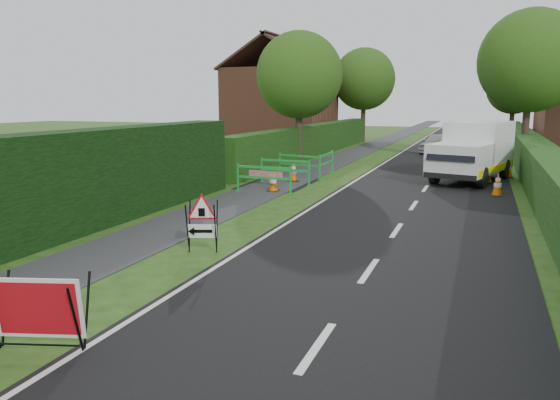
% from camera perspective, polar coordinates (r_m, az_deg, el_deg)
% --- Properties ---
extents(ground, '(120.00, 120.00, 0.00)m').
position_cam_1_polar(ground, '(10.52, -5.42, -7.56)').
color(ground, '#244714').
rests_on(ground, ground).
extents(road_surface, '(6.00, 90.00, 0.02)m').
position_cam_1_polar(road_surface, '(44.15, 17.98, 5.71)').
color(road_surface, black).
rests_on(road_surface, ground).
extents(footpath, '(2.00, 90.00, 0.02)m').
position_cam_1_polar(footpath, '(44.73, 10.90, 6.09)').
color(footpath, '#2D2D30').
rests_on(footpath, ground).
extents(hedge_west_near, '(1.10, 18.00, 2.50)m').
position_cam_1_polar(hedge_west_near, '(13.40, -25.12, -4.58)').
color(hedge_west_near, black).
rests_on(hedge_west_near, ground).
extents(hedge_west_far, '(1.00, 24.00, 1.80)m').
position_cam_1_polar(hedge_west_far, '(32.55, 3.53, 4.69)').
color(hedge_west_far, '#14380F').
rests_on(hedge_west_far, ground).
extents(hedge_east, '(1.20, 50.00, 1.50)m').
position_cam_1_polar(hedge_east, '(25.29, 25.01, 2.08)').
color(hedge_east, '#14380F').
rests_on(hedge_east, ground).
extents(house_west, '(7.50, 7.40, 7.88)m').
position_cam_1_polar(house_west, '(41.57, 0.14, 9.95)').
color(house_west, brown).
rests_on(house_west, ground).
extents(tree_nw, '(4.40, 4.40, 6.70)m').
position_cam_1_polar(tree_nw, '(28.48, 2.02, 12.91)').
color(tree_nw, '#2D2116').
rests_on(tree_nw, ground).
extents(tree_ne, '(5.20, 5.20, 7.79)m').
position_cam_1_polar(tree_ne, '(31.12, 24.74, 13.06)').
color(tree_ne, '#2D2116').
rests_on(tree_ne, ground).
extents(tree_fw, '(4.80, 4.80, 7.24)m').
position_cam_1_polar(tree_fw, '(43.95, 8.79, 12.37)').
color(tree_fw, '#2D2116').
rests_on(tree_fw, ground).
extents(tree_fe, '(4.20, 4.20, 6.33)m').
position_cam_1_polar(tree_fe, '(47.04, 23.28, 10.79)').
color(tree_fe, '#2D2116').
rests_on(tree_fe, ground).
extents(red_rect_sign, '(1.31, 1.00, 0.99)m').
position_cam_1_polar(red_rect_sign, '(7.84, -23.97, -10.43)').
color(red_rect_sign, black).
rests_on(red_rect_sign, ground).
extents(triangle_sign, '(0.96, 0.96, 1.09)m').
position_cam_1_polar(triangle_sign, '(11.68, -8.33, -1.94)').
color(triangle_sign, black).
rests_on(triangle_sign, ground).
extents(works_van, '(3.30, 5.50, 2.36)m').
position_cam_1_polar(works_van, '(23.42, 19.58, 4.95)').
color(works_van, silver).
rests_on(works_van, ground).
extents(traffic_cone_0, '(0.38, 0.38, 0.79)m').
position_cam_1_polar(traffic_cone_0, '(20.02, 21.79, 1.50)').
color(traffic_cone_0, black).
rests_on(traffic_cone_0, ground).
extents(traffic_cone_1, '(0.38, 0.38, 0.79)m').
position_cam_1_polar(traffic_cone_1, '(23.09, 20.92, 2.65)').
color(traffic_cone_1, black).
rests_on(traffic_cone_1, ground).
extents(traffic_cone_2, '(0.38, 0.38, 0.79)m').
position_cam_1_polar(traffic_cone_2, '(25.06, 22.77, 3.08)').
color(traffic_cone_2, black).
rests_on(traffic_cone_2, ground).
extents(traffic_cone_3, '(0.38, 0.38, 0.79)m').
position_cam_1_polar(traffic_cone_3, '(19.51, -0.72, 2.03)').
color(traffic_cone_3, black).
rests_on(traffic_cone_3, ground).
extents(traffic_cone_4, '(0.38, 0.38, 0.79)m').
position_cam_1_polar(traffic_cone_4, '(21.90, 1.41, 2.95)').
color(traffic_cone_4, black).
rests_on(traffic_cone_4, ground).
extents(ped_barrier_0, '(2.06, 0.36, 1.00)m').
position_cam_1_polar(ped_barrier_0, '(19.10, -1.71, 2.57)').
color(ped_barrier_0, green).
rests_on(ped_barrier_0, ground).
extents(ped_barrier_1, '(2.07, 0.44, 1.00)m').
position_cam_1_polar(ped_barrier_1, '(21.19, 0.51, 3.35)').
color(ped_barrier_1, green).
rests_on(ped_barrier_1, ground).
extents(ped_barrier_2, '(2.08, 0.85, 1.00)m').
position_cam_1_polar(ped_barrier_2, '(22.99, 2.02, 3.90)').
color(ped_barrier_2, green).
rests_on(ped_barrier_2, ground).
extents(ped_barrier_3, '(0.37, 2.06, 1.00)m').
position_cam_1_polar(ped_barrier_3, '(23.79, 4.87, 4.08)').
color(ped_barrier_3, green).
rests_on(ped_barrier_3, ground).
extents(redwhite_plank, '(1.48, 0.32, 0.25)m').
position_cam_1_polar(redwhite_plank, '(20.85, -1.54, 1.48)').
color(redwhite_plank, red).
rests_on(redwhite_plank, ground).
extents(litter_can, '(0.12, 0.07, 0.07)m').
position_cam_1_polar(litter_can, '(8.61, -20.93, -12.40)').
color(litter_can, '#BF7F4C').
rests_on(litter_can, ground).
extents(hatchback_car, '(2.30, 3.87, 1.24)m').
position_cam_1_polar(hatchback_car, '(35.11, 16.20, 5.73)').
color(hatchback_car, silver).
rests_on(hatchback_car, ground).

